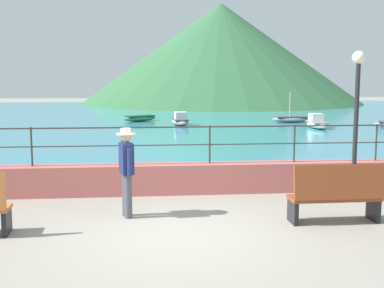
{
  "coord_description": "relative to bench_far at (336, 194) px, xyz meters",
  "views": [
    {
      "loc": [
        -0.51,
        -8.25,
        2.7
      ],
      "look_at": [
        0.65,
        3.7,
        1.1
      ],
      "focal_mm": 46.36,
      "sensor_mm": 36.0,
      "label": 1
    }
  ],
  "objects": [
    {
      "name": "bench_far",
      "position": [
        0.0,
        0.0,
        0.0
      ],
      "size": [
        1.7,
        0.57,
        1.13
      ],
      "color": "brown",
      "rests_on": "ground"
    },
    {
      "name": "hill_main",
      "position": [
        4.7,
        44.39,
        4.72
      ],
      "size": [
        29.71,
        29.71,
        10.55
      ],
      "primitive_type": "cone",
      "color": "#33663D",
      "rests_on": "ground"
    },
    {
      "name": "boat_3",
      "position": [
        -3.81,
        21.92,
        -0.3
      ],
      "size": [
        2.43,
        1.97,
        0.36
      ],
      "color": "#338C59",
      "rests_on": "lake_water"
    },
    {
      "name": "person_walking",
      "position": [
        -3.9,
        0.8,
        0.42
      ],
      "size": [
        0.38,
        0.55,
        1.75
      ],
      "color": "#4C4C56",
      "rests_on": "ground"
    },
    {
      "name": "boat_1",
      "position": [
        5.61,
        16.73,
        -0.23
      ],
      "size": [
        0.99,
        2.34,
        0.76
      ],
      "color": "white",
      "rests_on": "lake_water"
    },
    {
      "name": "boat_0",
      "position": [
        5.29,
        20.3,
        -0.3
      ],
      "size": [
        2.31,
        0.92,
        1.85
      ],
      "color": "gray",
      "rests_on": "lake_water"
    },
    {
      "name": "boat_5",
      "position": [
        -1.51,
        19.11,
        -0.23
      ],
      "size": [
        1.06,
        2.36,
        0.76
      ],
      "color": "gray",
      "rests_on": "lake_water"
    },
    {
      "name": "lake_water",
      "position": [
        -3.04,
        25.37,
        -0.53
      ],
      "size": [
        64.0,
        44.32,
        0.06
      ],
      "primitive_type": "cube",
      "color": "teal",
      "rests_on": "ground"
    },
    {
      "name": "ground_plane",
      "position": [
        -3.04,
        -0.47,
        -0.56
      ],
      "size": [
        120.0,
        120.0,
        0.0
      ],
      "primitive_type": "plane",
      "color": "gray"
    },
    {
      "name": "promenade_wall",
      "position": [
        -3.04,
        2.73,
        -0.21
      ],
      "size": [
        20.0,
        0.56,
        0.7
      ],
      "primitive_type": "cube",
      "color": "#BC605B",
      "rests_on": "ground"
    },
    {
      "name": "railing",
      "position": [
        -3.04,
        2.73,
        0.77
      ],
      "size": [
        18.44,
        0.04,
        0.9
      ],
      "color": "#383330",
      "rests_on": "promenade_wall"
    },
    {
      "name": "lamp_post",
      "position": [
        1.02,
        1.56,
        1.63
      ],
      "size": [
        0.28,
        0.28,
        3.28
      ],
      "color": "#232326",
      "rests_on": "ground"
    }
  ]
}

